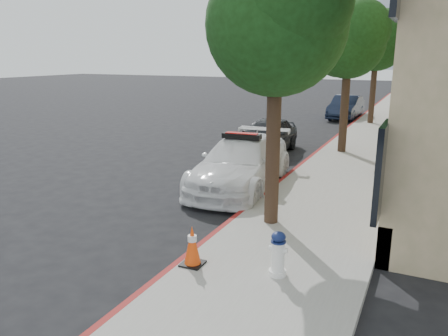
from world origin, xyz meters
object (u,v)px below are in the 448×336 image
at_px(police_car, 241,163).
at_px(traffic_cone, 192,246).
at_px(parked_car_mid, 267,136).
at_px(parked_car_far, 346,107).
at_px(fire_hydrant, 278,254).

bearing_deg(police_car, traffic_cone, -80.46).
height_order(police_car, parked_car_mid, police_car).
height_order(parked_car_far, traffic_cone, parked_car_far).
xyz_separation_m(parked_car_far, fire_hydrant, (2.60, -20.36, -0.16)).
bearing_deg(fire_hydrant, parked_car_far, 94.86).
relative_size(police_car, fire_hydrant, 6.63).
bearing_deg(traffic_cone, parked_car_mid, 102.50).
relative_size(parked_car_far, traffic_cone, 5.78).
height_order(fire_hydrant, traffic_cone, fire_hydrant).
xyz_separation_m(fire_hydrant, traffic_cone, (-1.45, -0.27, -0.02)).
bearing_deg(fire_hydrant, parked_car_mid, 108.67).
distance_m(parked_car_mid, parked_car_far, 11.17).
xyz_separation_m(parked_car_mid, traffic_cone, (2.11, -9.50, -0.19)).
xyz_separation_m(police_car, parked_car_mid, (-0.86, 4.45, -0.03)).
bearing_deg(police_car, fire_hydrant, -64.87).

